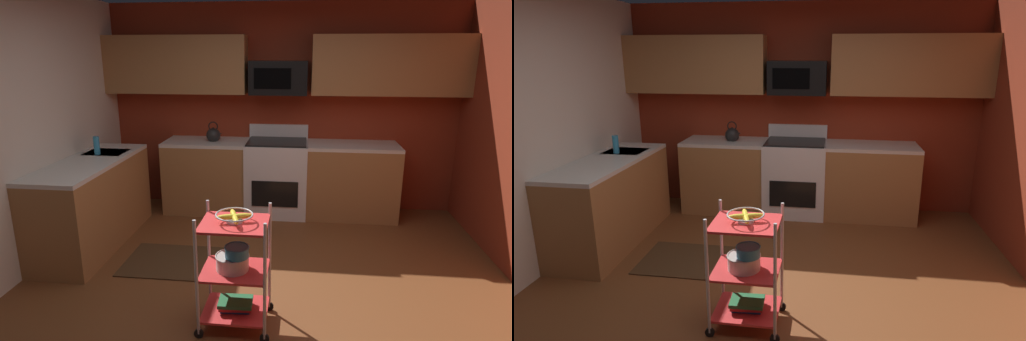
% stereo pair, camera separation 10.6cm
% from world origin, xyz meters
% --- Properties ---
extents(floor, '(4.40, 4.80, 0.04)m').
position_xyz_m(floor, '(0.00, 0.00, -0.02)').
color(floor, brown).
rests_on(floor, ground).
extents(wall_back, '(4.52, 0.06, 2.60)m').
position_xyz_m(wall_back, '(0.00, 2.43, 1.30)').
color(wall_back, maroon).
rests_on(wall_back, ground).
extents(counter_run, '(3.65, 2.29, 0.92)m').
position_xyz_m(counter_run, '(-0.71, 1.68, 0.46)').
color(counter_run, '#9E6B3D').
rests_on(counter_run, ground).
extents(oven_range, '(0.76, 0.65, 1.10)m').
position_xyz_m(oven_range, '(-0.03, 2.10, 0.48)').
color(oven_range, white).
rests_on(oven_range, ground).
extents(upper_cabinets, '(4.40, 0.33, 0.70)m').
position_xyz_m(upper_cabinets, '(0.01, 2.23, 1.85)').
color(upper_cabinets, '#9E6B3D').
extents(microwave, '(0.70, 0.39, 0.40)m').
position_xyz_m(microwave, '(-0.03, 2.21, 1.70)').
color(microwave, black).
extents(rolling_cart, '(0.55, 0.42, 0.91)m').
position_xyz_m(rolling_cart, '(-0.17, -0.28, 0.45)').
color(rolling_cart, silver).
rests_on(rolling_cart, ground).
extents(fruit_bowl, '(0.27, 0.27, 0.07)m').
position_xyz_m(fruit_bowl, '(-0.17, -0.28, 0.88)').
color(fruit_bowl, silver).
rests_on(fruit_bowl, rolling_cart).
extents(mixing_bowl_large, '(0.25, 0.25, 0.11)m').
position_xyz_m(mixing_bowl_large, '(-0.19, -0.28, 0.52)').
color(mixing_bowl_large, silver).
rests_on(mixing_bowl_large, rolling_cart).
extents(mixing_bowl_small, '(0.18, 0.18, 0.08)m').
position_xyz_m(mixing_bowl_small, '(-0.15, -0.30, 0.62)').
color(mixing_bowl_small, '#338CBF').
rests_on(mixing_bowl_small, rolling_cart).
extents(book_stack, '(0.26, 0.19, 0.07)m').
position_xyz_m(book_stack, '(-0.17, -0.28, 0.17)').
color(book_stack, '#1E4C8C').
rests_on(book_stack, rolling_cart).
extents(kettle, '(0.21, 0.18, 0.26)m').
position_xyz_m(kettle, '(-0.83, 2.10, 1.00)').
color(kettle, black).
rests_on(kettle, counter_run).
extents(dish_soap_bottle, '(0.06, 0.06, 0.20)m').
position_xyz_m(dish_soap_bottle, '(-1.94, 1.23, 1.02)').
color(dish_soap_bottle, '#2D8CBF').
rests_on(dish_soap_bottle, counter_run).
extents(floor_rug, '(1.10, 0.70, 0.01)m').
position_xyz_m(floor_rug, '(-0.86, 0.62, 0.01)').
color(floor_rug, '#472D19').
rests_on(floor_rug, ground).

